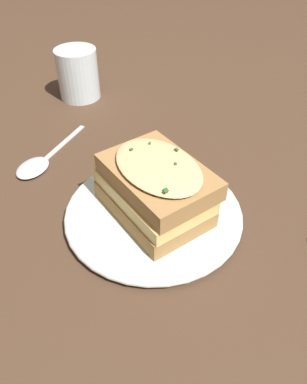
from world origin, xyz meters
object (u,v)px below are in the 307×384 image
Objects in this scene: dinner_plate at (154,213)px; water_glass at (78,74)px; sandwich at (155,188)px; spoon at (37,164)px.

dinner_plate is 2.45× the size of water_glass.
sandwich is 1.78× the size of water_glass.
sandwich is (-0.00, 0.00, 0.04)m from dinner_plate.
sandwich is 1.09× the size of spoon.
water_glass reaches higher than spoon.
dinner_plate is at bearing 105.29° from water_glass.
sandwich is 0.37m from water_glass.
dinner_plate is 0.04m from sandwich.
water_glass is 0.61× the size of spoon.
water_glass is (0.10, -0.36, -0.00)m from sandwich.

